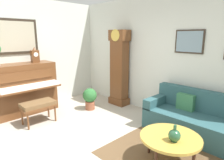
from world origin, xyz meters
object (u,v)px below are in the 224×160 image
Objects in this scene: piano at (24,88)px; grandfather_clock at (119,70)px; piano_bench at (38,105)px; coffee_table at (170,138)px; green_jug at (174,135)px; mantel_clock at (35,55)px; potted_plant at (90,97)px; couch at (197,120)px.

grandfather_clock is (1.19, 2.10, 0.35)m from piano.
grandfather_clock is at bearing 80.28° from piano_bench.
grandfather_clock is 2.31× the size of coffee_table.
coffee_table is 0.18m from green_jug.
coffee_table is at bearing 11.87° from piano.
potted_plant is (0.95, 0.93, -1.07)m from mantel_clock.
mantel_clock is (-3.46, -1.53, 1.08)m from couch.
couch is at bearing -5.94° from grandfather_clock.
piano_bench is (0.82, -0.04, -0.21)m from piano.
mantel_clock reaches higher than potted_plant.
grandfather_clock is at bearing 60.45° from piano.
piano_bench is 1.31m from potted_plant.
mantel_clock is (-1.19, -1.77, 0.43)m from grandfather_clock.
grandfather_clock reaches higher than couch.
piano_bench is 2.24m from grandfather_clock.
potted_plant is at bearing -105.48° from grandfather_clock.
mantel_clock is at bearing -156.08° from couch.
green_jug is (3.62, 0.65, -0.10)m from piano.
mantel_clock is at bearing 89.58° from piano.
grandfather_clock reaches higher than piano.
grandfather_clock is 2.76m from coffee_table.
potted_plant is at bearing 168.59° from coffee_table.
green_jug is at bearing -40.40° from coffee_table.
potted_plant is at bearing 167.22° from green_jug.
couch is at bearing 93.05° from coffee_table.
couch is 3.39× the size of potted_plant.
piano is at bearing -168.13° from coffee_table.
couch reaches higher than coffee_table.
green_jug is (0.10, -0.09, 0.12)m from coffee_table.
grandfather_clock is (0.37, 2.14, 0.56)m from piano_bench.
coffee_table is at bearing -11.41° from potted_plant.
mantel_clock is 3.74m from green_jug.
potted_plant is at bearing 52.72° from piano.
couch is at bearing 23.92° from mantel_clock.
piano_bench is 0.37× the size of couch.
piano is at bearing -119.55° from grandfather_clock.
coffee_table is 3.68m from mantel_clock.
piano_bench is 1.34m from mantel_clock.
potted_plant is (-2.50, -0.61, 0.01)m from couch.
grandfather_clock is at bearing 74.52° from potted_plant.
potted_plant is (-0.23, -0.84, -0.64)m from grandfather_clock.
mantel_clock is at bearing -135.83° from potted_plant.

